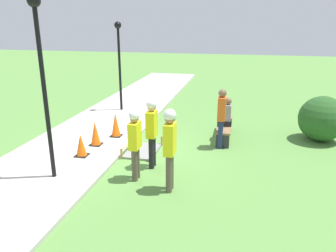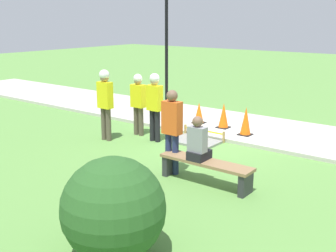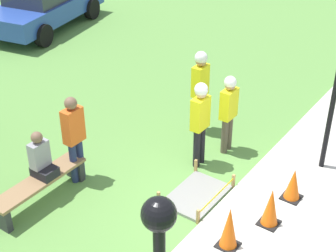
{
  "view_description": "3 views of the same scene",
  "coord_description": "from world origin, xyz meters",
  "px_view_note": "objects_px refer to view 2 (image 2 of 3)",
  "views": [
    {
      "loc": [
        8.68,
        3.16,
        3.66
      ],
      "look_at": [
        -0.25,
        1.15,
        0.71
      ],
      "focal_mm": 35.0,
      "sensor_mm": 36.0,
      "label": 1
    },
    {
      "loc": [
        -5.75,
        9.41,
        3.22
      ],
      "look_at": [
        0.03,
        1.86,
        0.76
      ],
      "focal_mm": 45.0,
      "sensor_mm": 36.0,
      "label": 2
    },
    {
      "loc": [
        -6.26,
        -3.45,
        6.04
      ],
      "look_at": [
        0.71,
        1.53,
        0.91
      ],
      "focal_mm": 55.0,
      "sensor_mm": 36.0,
      "label": 3
    }
  ],
  "objects_px": {
    "traffic_cone_near_patch": "(246,121)",
    "park_bench": "(206,167)",
    "worker_supervisor": "(155,101)",
    "worker_trainee": "(138,99)",
    "bystander_in_orange_shirt": "(172,127)",
    "traffic_cone_sidewalk_edge": "(199,113)",
    "person_seated_on_bench": "(198,143)",
    "lamppost_near": "(166,33)",
    "worker_assistant": "(105,98)",
    "traffic_cone_far_patch": "(224,116)"
  },
  "relations": [
    {
      "from": "traffic_cone_near_patch",
      "to": "park_bench",
      "type": "distance_m",
      "value": 3.52
    },
    {
      "from": "park_bench",
      "to": "worker_supervisor",
      "type": "xyz_separation_m",
      "value": [
        2.68,
        -1.7,
        0.74
      ]
    },
    {
      "from": "worker_trainee",
      "to": "bystander_in_orange_shirt",
      "type": "height_order",
      "value": "bystander_in_orange_shirt"
    },
    {
      "from": "traffic_cone_sidewalk_edge",
      "to": "traffic_cone_near_patch",
      "type": "bearing_deg",
      "value": 169.13
    },
    {
      "from": "traffic_cone_sidewalk_edge",
      "to": "worker_supervisor",
      "type": "bearing_deg",
      "value": 88.38
    },
    {
      "from": "worker_supervisor",
      "to": "worker_trainee",
      "type": "bearing_deg",
      "value": -15.07
    },
    {
      "from": "person_seated_on_bench",
      "to": "lamppost_near",
      "type": "xyz_separation_m",
      "value": [
        3.76,
        -3.86,
        1.92
      ]
    },
    {
      "from": "bystander_in_orange_shirt",
      "to": "worker_trainee",
      "type": "bearing_deg",
      "value": -35.72
    },
    {
      "from": "person_seated_on_bench",
      "to": "worker_assistant",
      "type": "relative_size",
      "value": 0.47
    },
    {
      "from": "worker_supervisor",
      "to": "bystander_in_orange_shirt",
      "type": "distance_m",
      "value": 2.42
    },
    {
      "from": "traffic_cone_sidewalk_edge",
      "to": "person_seated_on_bench",
      "type": "relative_size",
      "value": 0.7
    },
    {
      "from": "worker_trainee",
      "to": "bystander_in_orange_shirt",
      "type": "bearing_deg",
      "value": 144.28
    },
    {
      "from": "traffic_cone_far_patch",
      "to": "traffic_cone_sidewalk_edge",
      "type": "height_order",
      "value": "traffic_cone_far_patch"
    },
    {
      "from": "bystander_in_orange_shirt",
      "to": "lamppost_near",
      "type": "bearing_deg",
      "value": -51.0
    },
    {
      "from": "worker_supervisor",
      "to": "worker_assistant",
      "type": "bearing_deg",
      "value": 32.5
    },
    {
      "from": "traffic_cone_near_patch",
      "to": "bystander_in_orange_shirt",
      "type": "xyz_separation_m",
      "value": [
        0.0,
        3.33,
        0.54
      ]
    },
    {
      "from": "lamppost_near",
      "to": "traffic_cone_near_patch",
      "type": "bearing_deg",
      "value": 172.41
    },
    {
      "from": "traffic_cone_sidewalk_edge",
      "to": "park_bench",
      "type": "relative_size",
      "value": 0.32
    },
    {
      "from": "park_bench",
      "to": "person_seated_on_bench",
      "type": "bearing_deg",
      "value": 17.76
    },
    {
      "from": "park_bench",
      "to": "person_seated_on_bench",
      "type": "distance_m",
      "value": 0.51
    },
    {
      "from": "lamppost_near",
      "to": "worker_supervisor",
      "type": "bearing_deg",
      "value": 120.35
    },
    {
      "from": "traffic_cone_near_patch",
      "to": "worker_trainee",
      "type": "height_order",
      "value": "worker_trainee"
    },
    {
      "from": "traffic_cone_near_patch",
      "to": "lamppost_near",
      "type": "height_order",
      "value": "lamppost_near"
    },
    {
      "from": "worker_assistant",
      "to": "traffic_cone_near_patch",
      "type": "bearing_deg",
      "value": -140.28
    },
    {
      "from": "traffic_cone_near_patch",
      "to": "lamppost_near",
      "type": "relative_size",
      "value": 0.19
    },
    {
      "from": "traffic_cone_far_patch",
      "to": "bystander_in_orange_shirt",
      "type": "xyz_separation_m",
      "value": [
        -0.87,
        3.64,
        0.56
      ]
    },
    {
      "from": "worker_trainee",
      "to": "lamppost_near",
      "type": "relative_size",
      "value": 0.42
    },
    {
      "from": "worker_assistant",
      "to": "bystander_in_orange_shirt",
      "type": "relative_size",
      "value": 1.06
    },
    {
      "from": "worker_supervisor",
      "to": "bystander_in_orange_shirt",
      "type": "xyz_separation_m",
      "value": [
        -1.79,
        1.63,
        -0.07
      ]
    },
    {
      "from": "park_bench",
      "to": "traffic_cone_near_patch",
      "type": "bearing_deg",
      "value": -75.41
    },
    {
      "from": "park_bench",
      "to": "worker_trainee",
      "type": "height_order",
      "value": "worker_trainee"
    },
    {
      "from": "traffic_cone_sidewalk_edge",
      "to": "worker_assistant",
      "type": "height_order",
      "value": "worker_assistant"
    },
    {
      "from": "park_bench",
      "to": "lamppost_near",
      "type": "relative_size",
      "value": 0.48
    },
    {
      "from": "traffic_cone_sidewalk_edge",
      "to": "bystander_in_orange_shirt",
      "type": "distance_m",
      "value": 4.1
    },
    {
      "from": "person_seated_on_bench",
      "to": "lamppost_near",
      "type": "bearing_deg",
      "value": -45.76
    },
    {
      "from": "traffic_cone_near_patch",
      "to": "person_seated_on_bench",
      "type": "bearing_deg",
      "value": 101.93
    },
    {
      "from": "bystander_in_orange_shirt",
      "to": "lamppost_near",
      "type": "height_order",
      "value": "lamppost_near"
    },
    {
      "from": "person_seated_on_bench",
      "to": "worker_trainee",
      "type": "height_order",
      "value": "worker_trainee"
    },
    {
      "from": "traffic_cone_far_patch",
      "to": "worker_assistant",
      "type": "relative_size",
      "value": 0.38
    },
    {
      "from": "person_seated_on_bench",
      "to": "traffic_cone_sidewalk_edge",
      "type": "bearing_deg",
      "value": -56.95
    },
    {
      "from": "traffic_cone_far_patch",
      "to": "worker_assistant",
      "type": "distance_m",
      "value": 3.47
    },
    {
      "from": "traffic_cone_sidewalk_edge",
      "to": "worker_supervisor",
      "type": "distance_m",
      "value": 2.15
    },
    {
      "from": "worker_assistant",
      "to": "lamppost_near",
      "type": "distance_m",
      "value": 3.24
    },
    {
      "from": "person_seated_on_bench",
      "to": "bystander_in_orange_shirt",
      "type": "xyz_separation_m",
      "value": [
        0.73,
        -0.12,
        0.19
      ]
    },
    {
      "from": "worker_trainee",
      "to": "worker_supervisor",
      "type": "bearing_deg",
      "value": 164.93
    },
    {
      "from": "traffic_cone_near_patch",
      "to": "person_seated_on_bench",
      "type": "distance_m",
      "value": 3.55
    },
    {
      "from": "person_seated_on_bench",
      "to": "lamppost_near",
      "type": "height_order",
      "value": "lamppost_near"
    },
    {
      "from": "person_seated_on_bench",
      "to": "worker_supervisor",
      "type": "bearing_deg",
      "value": -34.74
    },
    {
      "from": "traffic_cone_far_patch",
      "to": "lamppost_near",
      "type": "height_order",
      "value": "lamppost_near"
    },
    {
      "from": "traffic_cone_sidewalk_edge",
      "to": "person_seated_on_bench",
      "type": "height_order",
      "value": "person_seated_on_bench"
    }
  ]
}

